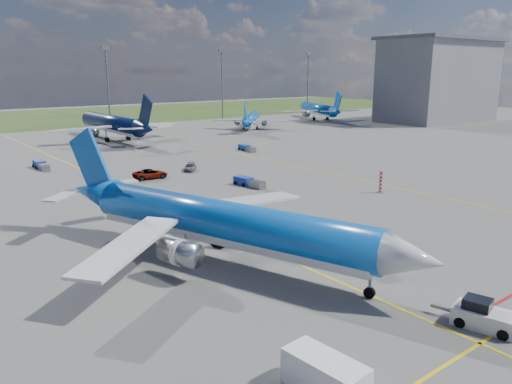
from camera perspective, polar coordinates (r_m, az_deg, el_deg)
ground at (r=45.43m, az=1.39°, el=-6.76°), size 400.00×400.00×0.00m
taxiway_lines at (r=68.27m, az=-13.41°, el=-0.13°), size 60.25×160.00×0.02m
floodlight_masts at (r=147.63m, az=-23.94°, el=11.25°), size 202.20×0.50×22.70m
terminal_building at (r=173.95m, az=20.18°, el=11.95°), size 42.00×22.00×26.00m
warning_post at (r=68.50m, az=14.08°, el=1.16°), size 0.50×0.50×3.00m
bg_jet_n at (r=123.44m, az=-16.01°, el=5.77°), size 31.89×41.86×10.96m
bg_jet_ne at (r=142.50m, az=-0.56°, el=7.29°), size 37.80×38.06×7.98m
bg_jet_ene at (r=170.62m, az=7.10°, el=8.24°), size 41.29×45.75×9.78m
main_airliner at (r=43.14m, az=-3.54°, el=-7.92°), size 40.29×46.06×10.12m
pushback_tug at (r=35.61m, az=24.56°, el=-12.79°), size 2.86×5.44×1.81m
uld_container at (r=42.79m, az=11.25°, el=-7.05°), size 2.56×2.80×1.82m
service_van at (r=26.90m, az=7.90°, el=-20.07°), size 2.30×4.56×1.94m
service_car_b at (r=77.03m, az=-11.97°, el=2.05°), size 5.36×2.70×1.45m
service_car_c at (r=82.07m, az=-7.55°, el=2.83°), size 3.86×4.15×1.17m
baggage_tug_w at (r=70.45m, az=-0.89°, el=1.13°), size 2.02×5.38×1.18m
baggage_tug_c at (r=90.52m, az=-23.36°, el=2.83°), size 1.64×5.52×1.23m
baggage_tug_e at (r=101.93m, az=-1.08°, el=5.03°), size 1.95×5.20×1.14m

